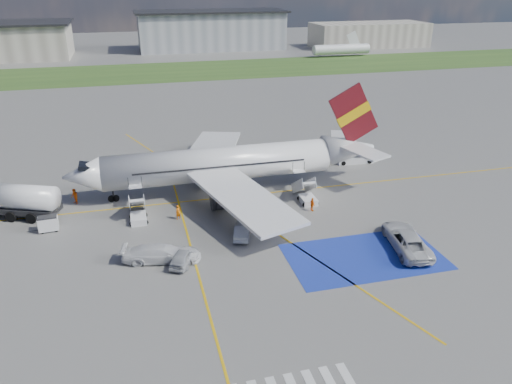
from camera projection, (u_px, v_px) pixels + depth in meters
The scene contains 21 objects.
ground at pixel (247, 249), 46.34m from camera, with size 400.00×400.00×0.00m, color #60605E.
grass_strip at pixel (162, 72), 130.64m from camera, with size 400.00×30.00×0.01m, color #2D4C1E.
taxiway_line_main at pixel (222, 198), 56.99m from camera, with size 120.00×0.20×0.01m, color gold.
taxiway_line_cross at pixel (212, 325), 36.33m from camera, with size 0.20×60.00×0.01m, color gold.
taxiway_line_diag at pixel (222, 198), 56.99m from camera, with size 0.20×60.00×0.01m, color gold.
staging_box at pixel (365, 257), 45.08m from camera, with size 14.00×8.00×0.01m, color #1A30A1.
terminal_centre at pixel (211, 31), 168.31m from camera, with size 48.00×18.00×12.00m, color gray.
terminal_east at pixel (369, 35), 175.48m from camera, with size 40.00×16.00×8.00m, color gray.
airliner at pixel (231, 163), 57.75m from camera, with size 36.81×32.95×11.92m.
airstairs_fwd at pixel (138, 214), 51.65m from camera, with size 1.90×5.20×3.60m.
airstairs_aft at pixel (307, 196), 55.88m from camera, with size 1.90×5.20×3.60m.
fuel_tanker at pixel (10, 203), 52.14m from camera, with size 10.71×6.61×3.58m.
gpu_cart at pixel (48, 224), 49.38m from camera, with size 1.98×1.37×1.57m.
belt_loader at pixel (355, 160), 67.51m from camera, with size 5.39×2.23×1.59m.
car_silver_a at pixel (183, 257), 43.80m from camera, with size 1.59×3.94×1.34m, color #ADAFB4.
car_silver_b at pixel (242, 230), 48.35m from camera, with size 1.40×4.03×1.33m, color #B0B2B7.
van_white_a at pixel (407, 237), 46.20m from camera, with size 2.78×6.02×2.26m, color silver.
van_white_b at pixel (161, 251), 44.04m from camera, with size 2.10×5.18×2.03m, color silver.
crew_fwd at pixel (178, 212), 51.73m from camera, with size 0.57×0.37×1.57m, color orange.
crew_nose at pixel (75, 196), 55.19m from camera, with size 0.85×0.66×1.75m, color #FF600D.
crew_aft at pixel (312, 204), 53.52m from camera, with size 0.90×0.37×1.53m, color orange.
Camera 1 is at (-9.25, -39.28, 23.42)m, focal length 35.00 mm.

